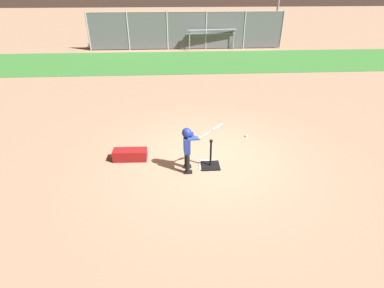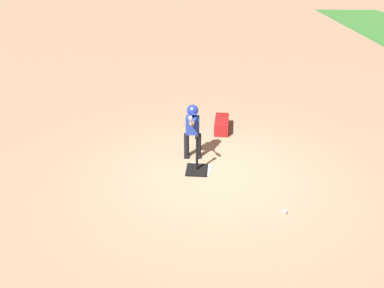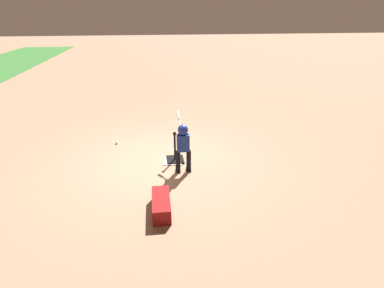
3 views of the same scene
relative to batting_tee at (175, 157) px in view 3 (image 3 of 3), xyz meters
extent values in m
plane|color=#93755B|center=(0.05, 0.35, -0.10)|extent=(90.00, 90.00, 0.00)
cube|color=white|center=(-0.05, 0.05, -0.09)|extent=(0.50, 0.50, 0.02)
cube|color=black|center=(0.00, 0.00, -0.08)|extent=(0.45, 0.41, 0.04)
cylinder|color=black|center=(0.00, 0.00, 0.26)|extent=(0.05, 0.05, 0.64)
cylinder|color=black|center=(0.00, 0.00, 0.61)|extent=(0.08, 0.08, 0.05)
cylinder|color=black|center=(-0.58, -0.01, 0.16)|extent=(0.11, 0.11, 0.51)
cube|color=black|center=(-0.56, -0.01, -0.07)|extent=(0.18, 0.10, 0.06)
cylinder|color=black|center=(-0.57, -0.25, 0.16)|extent=(0.11, 0.11, 0.51)
cube|color=black|center=(-0.55, -0.25, -0.07)|extent=(0.18, 0.10, 0.06)
cube|color=navy|center=(-0.58, -0.13, 0.60)|extent=(0.15, 0.27, 0.38)
sphere|color=#936B4C|center=(-0.58, -0.13, 0.90)|extent=(0.19, 0.19, 0.19)
sphere|color=navy|center=(-0.58, -0.13, 0.91)|extent=(0.23, 0.23, 0.23)
cube|color=navy|center=(-0.48, -0.13, 0.89)|extent=(0.12, 0.17, 0.01)
cylinder|color=navy|center=(-0.44, -0.08, 0.77)|extent=(0.31, 0.15, 0.11)
cylinder|color=navy|center=(-0.43, -0.17, 0.77)|extent=(0.31, 0.17, 0.11)
sphere|color=#936B4C|center=(-0.29, -0.12, 0.76)|extent=(0.10, 0.10, 0.10)
cylinder|color=silver|center=(-0.04, -0.11, 0.92)|extent=(0.52, 0.05, 0.35)
cylinder|color=silver|center=(0.12, -0.11, 1.02)|extent=(0.25, 0.07, 0.19)
cylinder|color=black|center=(-0.31, -0.12, 0.75)|extent=(0.04, 0.05, 0.05)
sphere|color=white|center=(1.23, 1.49, -0.06)|extent=(0.07, 0.07, 0.07)
cube|color=maroon|center=(-1.99, 0.44, 0.04)|extent=(0.85, 0.34, 0.28)
camera|label=1|loc=(-0.82, -6.10, 3.95)|focal=28.00mm
camera|label=2|loc=(6.20, 0.43, 3.49)|focal=35.00mm
camera|label=3|loc=(-6.50, 0.56, 3.20)|focal=28.00mm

